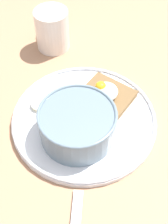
{
  "coord_description": "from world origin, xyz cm",
  "views": [
    {
      "loc": [
        22.01,
        28.85,
        50.78
      ],
      "look_at": [
        0.0,
        0.0,
        5.0
      ],
      "focal_mm": 50.0,
      "sensor_mm": 36.0,
      "label": 1
    }
  ],
  "objects_px": {
    "toast_slice": "(105,98)",
    "banana_slice_left": "(40,104)",
    "coffee_mug": "(52,29)",
    "poached_egg": "(105,91)",
    "oatmeal_bowl": "(77,124)",
    "banana_slice_front": "(52,95)"
  },
  "relations": [
    {
      "from": "oatmeal_bowl",
      "to": "banana_slice_front",
      "type": "xyz_separation_m",
      "value": [
        -0.01,
        -0.11,
        -0.03
      ]
    },
    {
      "from": "coffee_mug",
      "to": "oatmeal_bowl",
      "type": "bearing_deg",
      "value": 65.68
    },
    {
      "from": "toast_slice",
      "to": "banana_slice_front",
      "type": "relative_size",
      "value": 3.1
    },
    {
      "from": "toast_slice",
      "to": "poached_egg",
      "type": "distance_m",
      "value": 0.02
    },
    {
      "from": "oatmeal_bowl",
      "to": "banana_slice_front",
      "type": "distance_m",
      "value": 0.11
    },
    {
      "from": "oatmeal_bowl",
      "to": "poached_egg",
      "type": "relative_size",
      "value": 2.75
    },
    {
      "from": "banana_slice_left",
      "to": "coffee_mug",
      "type": "xyz_separation_m",
      "value": [
        -0.13,
        -0.15,
        0.03
      ]
    },
    {
      "from": "oatmeal_bowl",
      "to": "banana_slice_left",
      "type": "height_order",
      "value": "oatmeal_bowl"
    },
    {
      "from": "poached_egg",
      "to": "coffee_mug",
      "type": "height_order",
      "value": "coffee_mug"
    },
    {
      "from": "toast_slice",
      "to": "coffee_mug",
      "type": "distance_m",
      "value": 0.22
    },
    {
      "from": "toast_slice",
      "to": "coffee_mug",
      "type": "bearing_deg",
      "value": -95.34
    },
    {
      "from": "poached_egg",
      "to": "coffee_mug",
      "type": "bearing_deg",
      "value": -95.54
    },
    {
      "from": "oatmeal_bowl",
      "to": "banana_slice_front",
      "type": "relative_size",
      "value": 3.52
    },
    {
      "from": "oatmeal_bowl",
      "to": "toast_slice",
      "type": "xyz_separation_m",
      "value": [
        -0.09,
        -0.03,
        -0.02
      ]
    },
    {
      "from": "oatmeal_bowl",
      "to": "toast_slice",
      "type": "relative_size",
      "value": 1.14
    },
    {
      "from": "oatmeal_bowl",
      "to": "banana_slice_front",
      "type": "height_order",
      "value": "oatmeal_bowl"
    },
    {
      "from": "oatmeal_bowl",
      "to": "banana_slice_left",
      "type": "bearing_deg",
      "value": -79.2
    },
    {
      "from": "toast_slice",
      "to": "banana_slice_left",
      "type": "distance_m",
      "value": 0.13
    },
    {
      "from": "banana_slice_front",
      "to": "banana_slice_left",
      "type": "distance_m",
      "value": 0.03
    },
    {
      "from": "banana_slice_left",
      "to": "oatmeal_bowl",
      "type": "bearing_deg",
      "value": 100.8
    },
    {
      "from": "banana_slice_front",
      "to": "toast_slice",
      "type": "bearing_deg",
      "value": 136.87
    },
    {
      "from": "banana_slice_front",
      "to": "banana_slice_left",
      "type": "height_order",
      "value": "same"
    }
  ]
}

